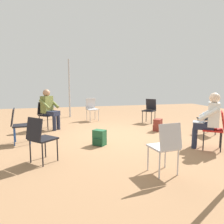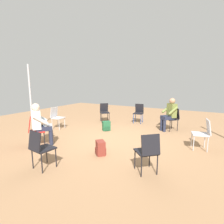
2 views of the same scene
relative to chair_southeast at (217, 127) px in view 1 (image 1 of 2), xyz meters
name	(u,v)px [view 1 (image 1 of 2)]	position (x,y,z in m)	size (l,w,h in m)	color
ground_plane	(120,136)	(-1.68, 1.66, -0.50)	(14.45, 14.45, 0.00)	#99704C
chair_southeast	(217,127)	(0.00, 0.00, 0.00)	(0.58, 0.58, 0.85)	red
chair_northwest	(45,113)	(-3.67, 3.16, 0.00)	(0.59, 0.58, 0.85)	black
chair_south	(166,144)	(-1.69, -0.90, 0.00)	(0.44, 0.48, 0.85)	#B7B7BC
chair_southwest	(40,136)	(-3.64, 0.12, 0.00)	(0.59, 0.58, 0.85)	black
chair_northeast	(150,109)	(-0.07, 3.31, 0.00)	(0.59, 0.58, 0.85)	black
chair_north	(92,108)	(-2.03, 4.23, 0.00)	(0.48, 0.51, 0.85)	#B7B7BC
chair_east	(209,117)	(0.84, 1.29, 0.00)	(0.48, 0.44, 0.85)	black
chair_west	(18,123)	(-4.22, 1.57, 0.00)	(0.48, 0.44, 0.85)	black
person_with_laptop	(208,118)	(-0.13, 0.10, 0.20)	(0.64, 0.63, 1.24)	#23283D
person_in_olive	(49,107)	(-3.54, 3.04, 0.20)	(0.63, 0.63, 1.24)	#23283D
backpack_near_laptop_user	(100,138)	(-2.38, 0.97, -0.34)	(0.34, 0.34, 0.36)	#235B38
backpack_by_empty_chair	(158,126)	(-0.40, 1.98, -0.34)	(0.34, 0.34, 0.36)	maroon
tent_pole_near	(69,88)	(-2.78, 5.31, 0.70)	(0.07, 0.07, 2.38)	#B2B2B7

